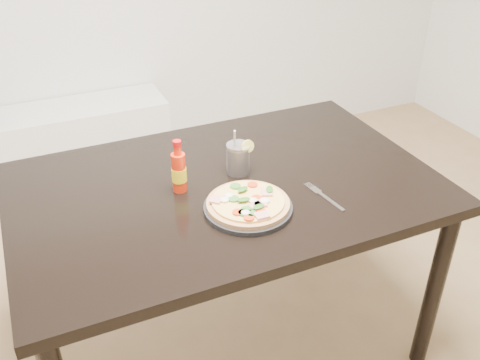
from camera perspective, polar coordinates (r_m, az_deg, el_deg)
name	(u,v)px	position (r m, az deg, el deg)	size (l,w,h in m)	color
dining_table	(226,204)	(1.83, -1.53, -2.55)	(1.40, 0.90, 0.75)	black
plate	(248,208)	(1.65, 0.86, -2.99)	(0.27, 0.27, 0.02)	black
pizza	(248,203)	(1.63, 0.87, -2.47)	(0.26, 0.26, 0.03)	tan
hot_sauce_bottle	(179,171)	(1.72, -6.53, 0.93)	(0.05, 0.05, 0.18)	red
cola_cup	(238,159)	(1.82, -0.18, 2.25)	(0.09, 0.08, 0.17)	black
fork	(323,196)	(1.73, 8.86, -1.68)	(0.04, 0.19, 0.00)	silver
media_console	(43,154)	(3.19, -20.26, 2.61)	(1.40, 0.34, 0.50)	white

